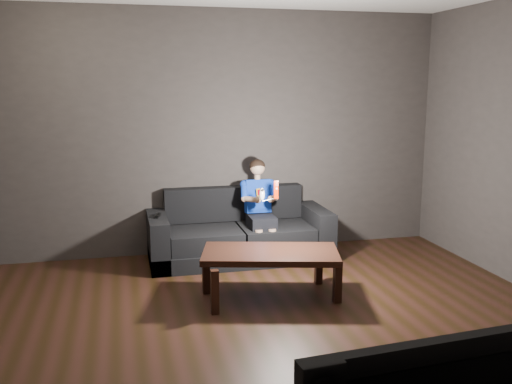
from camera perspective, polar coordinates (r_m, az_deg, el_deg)
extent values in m
plane|color=black|center=(4.38, 2.93, -14.91)|extent=(5.00, 5.00, 0.00)
cube|color=#363130|center=(6.40, -3.31, 5.91)|extent=(5.00, 0.04, 2.70)
cube|color=black|center=(6.28, -1.67, -5.96)|extent=(1.95, 0.84, 0.17)
cube|color=black|center=(6.08, -5.12, -4.75)|extent=(0.76, 0.59, 0.20)
cube|color=black|center=(6.23, 2.00, -4.31)|extent=(0.76, 0.59, 0.20)
cube|color=black|center=(6.47, -2.29, -1.09)|extent=(1.56, 0.19, 0.38)
cube|color=black|center=(6.12, -9.78, -4.81)|extent=(0.19, 0.84, 0.53)
cube|color=black|center=(6.46, 5.97, -3.86)|extent=(0.19, 0.84, 0.53)
cube|color=black|center=(6.13, 0.54, -2.96)|extent=(0.27, 0.34, 0.13)
cube|color=#083692|center=(6.25, 0.14, -0.39)|extent=(0.27, 0.19, 0.38)
cube|color=gold|center=(6.17, 0.31, -0.04)|extent=(0.08, 0.08, 0.09)
cube|color=#B4000E|center=(6.16, 0.32, -0.04)|extent=(0.05, 0.05, 0.06)
cylinder|color=tan|center=(6.21, 0.14, 1.49)|extent=(0.06, 0.06, 0.05)
sphere|color=tan|center=(6.20, 0.14, 2.44)|extent=(0.16, 0.16, 0.16)
ellipsoid|color=black|center=(6.20, 0.12, 2.62)|extent=(0.17, 0.17, 0.15)
cylinder|color=#083692|center=(6.15, -1.25, 0.05)|extent=(0.07, 0.21, 0.17)
cylinder|color=#083692|center=(6.22, 1.77, 0.19)|extent=(0.07, 0.21, 0.17)
cylinder|color=tan|center=(6.02, -0.49, -0.56)|extent=(0.13, 0.21, 0.09)
cylinder|color=tan|center=(6.08, 1.76, -0.45)|extent=(0.13, 0.21, 0.09)
sphere|color=tan|center=(5.96, 0.16, -0.79)|extent=(0.08, 0.08, 0.08)
sphere|color=tan|center=(5.99, 1.51, -0.72)|extent=(0.08, 0.08, 0.08)
cylinder|color=tan|center=(6.00, 0.28, -5.26)|extent=(0.08, 0.08, 0.31)
cylinder|color=tan|center=(6.03, 1.63, -5.17)|extent=(0.08, 0.08, 0.31)
cube|color=red|center=(5.78, 2.02, 0.23)|extent=(0.06, 0.08, 0.19)
cube|color=#7B0607|center=(5.75, 2.08, 0.70)|extent=(0.03, 0.02, 0.03)
cylinder|color=white|center=(5.76, 2.08, 0.07)|extent=(0.02, 0.01, 0.02)
ellipsoid|color=white|center=(5.76, 0.61, -0.23)|extent=(0.07, 0.09, 0.14)
cylinder|color=black|center=(5.72, 0.69, 0.21)|extent=(0.02, 0.01, 0.02)
cube|color=black|center=(6.00, -9.83, -2.35)|extent=(0.07, 0.16, 0.03)
cube|color=black|center=(6.05, -9.87, -2.09)|extent=(0.02, 0.02, 0.00)
cube|color=black|center=(5.09, 1.45, -6.22)|extent=(1.31, 0.87, 0.05)
cube|color=black|center=(4.82, -4.14, -9.95)|extent=(0.07, 0.07, 0.38)
cube|color=black|center=(5.10, 8.15, -8.86)|extent=(0.07, 0.07, 0.38)
cube|color=black|center=(5.28, -5.02, -8.10)|extent=(0.07, 0.07, 0.38)
cube|color=black|center=(5.53, 6.27, -7.22)|extent=(0.07, 0.07, 0.38)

